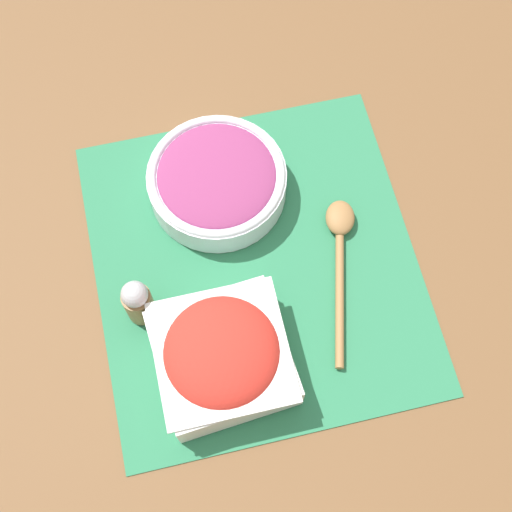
% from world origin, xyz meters
% --- Properties ---
extents(ground_plane, '(3.00, 3.00, 0.00)m').
position_xyz_m(ground_plane, '(0.00, 0.00, 0.00)').
color(ground_plane, brown).
extents(placemat, '(0.49, 0.45, 0.00)m').
position_xyz_m(placemat, '(0.00, 0.00, 0.00)').
color(placemat, '#2D7A51').
rests_on(placemat, ground_plane).
extents(tomato_bowl, '(0.18, 0.18, 0.09)m').
position_xyz_m(tomato_bowl, '(-0.13, 0.07, 0.05)').
color(tomato_bowl, white).
rests_on(tomato_bowl, placemat).
extents(onion_bowl, '(0.20, 0.20, 0.06)m').
position_xyz_m(onion_bowl, '(0.13, 0.03, 0.04)').
color(onion_bowl, silver).
rests_on(onion_bowl, placemat).
extents(wooden_spoon, '(0.24, 0.09, 0.02)m').
position_xyz_m(wooden_spoon, '(-0.00, -0.12, 0.01)').
color(wooden_spoon, '#9E7042').
rests_on(wooden_spoon, placemat).
extents(pepper_shaker, '(0.04, 0.04, 0.09)m').
position_xyz_m(pepper_shaker, '(-0.03, 0.17, 0.05)').
color(pepper_shaker, olive).
rests_on(pepper_shaker, placemat).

